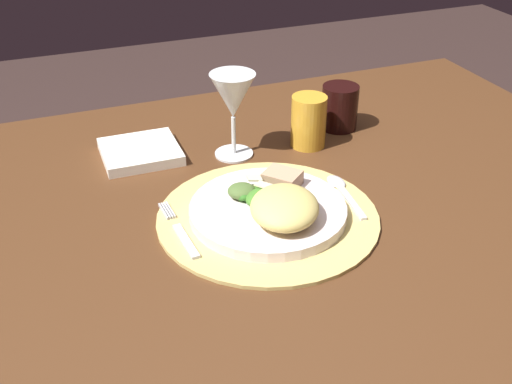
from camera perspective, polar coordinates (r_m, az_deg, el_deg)
name	(u,v)px	position (r m, az deg, el deg)	size (l,w,h in m)	color
dining_table	(245,282)	(1.10, -1.00, -8.08)	(1.43, 0.93, 0.71)	#4D2D18
placemat	(268,217)	(0.98, 1.07, -2.27)	(0.34, 0.34, 0.01)	tan
dinner_plate	(268,211)	(0.97, 1.08, -1.70)	(0.24, 0.24, 0.02)	silver
pasta_serving	(285,207)	(0.93, 2.58, -1.37)	(0.12, 0.10, 0.04)	#DCC56B
salad_greens	(251,193)	(0.98, -0.49, -0.09)	(0.08, 0.08, 0.03)	#3F7826
bread_piece	(282,179)	(1.01, 2.39, 1.18)	(0.06, 0.04, 0.02)	tan
fork	(180,232)	(0.94, -6.83, -3.57)	(0.02, 0.16, 0.00)	silver
spoon	(341,189)	(1.05, 7.67, 0.30)	(0.03, 0.14, 0.01)	silver
napkin	(140,152)	(1.17, -10.34, 3.57)	(0.14, 0.13, 0.02)	white
wine_glass	(233,98)	(1.11, -2.09, 8.40)	(0.08, 0.08, 0.16)	silver
amber_tumbler	(309,121)	(1.18, 4.75, 6.34)	(0.07, 0.07, 0.10)	gold
dark_tumbler	(340,107)	(1.26, 7.52, 7.57)	(0.07, 0.07, 0.09)	black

